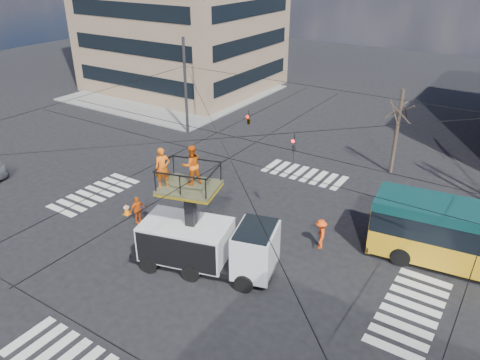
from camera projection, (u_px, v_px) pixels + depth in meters
The scene contains 9 objects.
ground at pixel (222, 241), 25.20m from camera, with size 120.00×120.00×0.00m, color black.
sidewalk_nw at pixel (175, 93), 51.25m from camera, with size 18.00×18.00×0.12m, color slate.
crosswalks at pixel (222, 240), 25.20m from camera, with size 22.40×22.40×0.02m, color silver, non-canonical shape.
overhead_network at pixel (224, 165), 23.65m from camera, with size 24.24×24.24×8.00m.
tree_a at pixel (400, 109), 30.87m from camera, with size 2.00×2.00×6.00m.
utility_truck at pixel (207, 232), 22.15m from camera, with size 7.36×4.12×6.30m.
traffic_cone at pixel (126, 209), 27.57m from camera, with size 0.36×0.36×0.72m, color orange.
worker_ground at pixel (137, 210), 26.55m from camera, with size 0.96×0.40×1.63m, color orange.
flagger at pixel (321, 234), 24.27m from camera, with size 1.07×0.62×1.66m, color #FF4710.
Camera 1 is at (12.35, -17.23, 14.05)m, focal length 35.00 mm.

